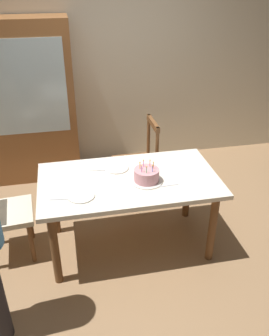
{
  "coord_description": "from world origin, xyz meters",
  "views": [
    {
      "loc": [
        -0.5,
        -2.64,
        2.38
      ],
      "look_at": [
        0.05,
        0.0,
        0.84
      ],
      "focal_mm": 38.52,
      "sensor_mm": 36.0,
      "label": 1
    }
  ],
  "objects": [
    {
      "name": "fork_near_guest",
      "position": [
        0.31,
        -0.18,
        0.75
      ],
      "size": [
        0.18,
        0.02,
        0.01
      ],
      "primitive_type": "cube",
      "rotation": [
        0.0,
        0.0,
        0.05
      ],
      "color": "silver",
      "rests_on": "dining_table"
    },
    {
      "name": "plate_far_side",
      "position": [
        -0.08,
        0.2,
        0.75
      ],
      "size": [
        0.22,
        0.22,
        0.01
      ],
      "primitive_type": "cylinder",
      "color": "white",
      "rests_on": "dining_table"
    },
    {
      "name": "plate_near_celebrant",
      "position": [
        -0.43,
        -0.2,
        0.75
      ],
      "size": [
        0.22,
        0.22,
        0.01
      ],
      "primitive_type": "cylinder",
      "color": "white",
      "rests_on": "dining_table"
    },
    {
      "name": "back_wall",
      "position": [
        0.0,
        1.85,
        1.3
      ],
      "size": [
        6.4,
        0.1,
        2.6
      ],
      "primitive_type": "cube",
      "color": "beige",
      "rests_on": "ground"
    },
    {
      "name": "birthday_cake",
      "position": [
        0.14,
        -0.08,
        0.8
      ],
      "size": [
        0.28,
        0.28,
        0.18
      ],
      "color": "silver",
      "rests_on": "dining_table"
    },
    {
      "name": "fork_near_celebrant",
      "position": [
        -0.59,
        -0.2,
        0.75
      ],
      "size": [
        0.18,
        0.04,
        0.01
      ],
      "primitive_type": "cube",
      "rotation": [
        0.0,
        0.0,
        -0.15
      ],
      "color": "silver",
      "rests_on": "dining_table"
    },
    {
      "name": "fork_far_side",
      "position": [
        -0.24,
        0.2,
        0.75
      ],
      "size": [
        0.18,
        0.06,
        0.01
      ],
      "primitive_type": "cube",
      "rotation": [
        0.0,
        0.0,
        -0.24
      ],
      "color": "silver",
      "rests_on": "dining_table"
    },
    {
      "name": "ground",
      "position": [
        0.0,
        0.0,
        0.0
      ],
      "size": [
        6.4,
        6.4,
        0.0
      ],
      "primitive_type": "plane",
      "color": "#93704C"
    },
    {
      "name": "dining_table",
      "position": [
        0.0,
        0.0,
        0.65
      ],
      "size": [
        1.56,
        0.87,
        0.74
      ],
      "color": "silver",
      "rests_on": "ground"
    },
    {
      "name": "chair_spindle_back",
      "position": [
        0.24,
        0.76,
        0.46
      ],
      "size": [
        0.44,
        0.44,
        0.95
      ],
      "color": "brown",
      "rests_on": "ground"
    },
    {
      "name": "china_cabinet",
      "position": [
        -0.91,
        1.56,
        0.95
      ],
      "size": [
        1.1,
        0.45,
        1.9
      ],
      "color": "brown",
      "rests_on": "ground"
    }
  ]
}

